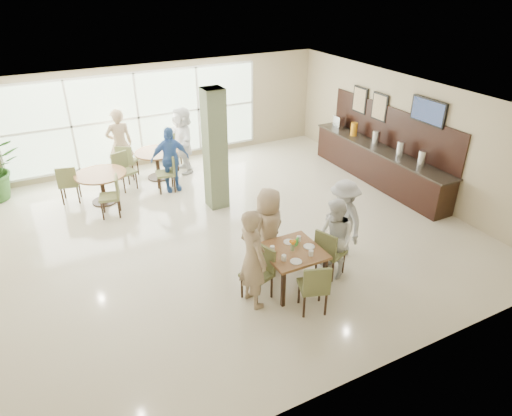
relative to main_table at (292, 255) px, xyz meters
name	(u,v)px	position (x,y,z in m)	size (l,w,h in m)	color
ground	(222,232)	(-0.35, 2.28, -0.66)	(10.00, 10.00, 0.00)	beige
room_shell	(219,158)	(-0.35, 2.28, 1.04)	(10.00, 10.00, 10.00)	white
window_bank	(138,118)	(-0.85, 6.74, 0.74)	(7.00, 0.04, 7.00)	silver
column	(215,150)	(0.05, 3.48, 0.74)	(0.45, 0.45, 2.80)	#5B6848
main_table	(292,255)	(0.00, 0.00, 0.00)	(0.99, 0.99, 0.75)	brown
round_table_left	(101,179)	(-2.32, 4.90, -0.07)	(1.20, 1.20, 0.75)	brown
round_table_right	(157,157)	(-0.72, 5.69, -0.08)	(1.14, 1.14, 0.75)	brown
chairs_main_table	(292,263)	(0.01, 0.02, -0.19)	(2.10, 2.11, 0.95)	brown
chairs_table_left	(102,183)	(-2.32, 4.93, -0.19)	(1.91, 1.80, 0.95)	brown
chairs_table_right	(158,162)	(-0.73, 5.66, -0.19)	(2.02, 1.83, 0.95)	brown
tabletop_clutter	(294,248)	(0.02, -0.02, 0.15)	(0.78, 0.77, 0.21)	white
buffet_counter	(379,162)	(4.35, 2.79, -0.11)	(0.64, 4.70, 1.95)	black
wall_tv	(428,111)	(4.59, 1.68, 1.49)	(0.06, 1.00, 0.58)	black
framed_art_a	(380,107)	(4.60, 3.28, 1.19)	(0.05, 0.55, 0.70)	black
framed_art_b	(360,100)	(4.60, 4.08, 1.19)	(0.05, 0.55, 0.70)	black
teen_left	(253,259)	(-0.81, -0.09, 0.23)	(0.65, 0.43, 1.78)	tan
teen_far	(269,230)	(-0.09, 0.69, 0.16)	(0.80, 0.44, 1.63)	tan
teen_right	(335,239)	(0.86, -0.06, 0.10)	(0.74, 0.58, 1.52)	white
teen_standing	(343,218)	(1.42, 0.45, 0.13)	(1.02, 0.59, 1.58)	#A3A4A6
adult_a	(170,159)	(-0.63, 4.80, 0.17)	(0.97, 0.55, 1.66)	#3B66B2
adult_b	(183,140)	(0.06, 5.81, 0.24)	(1.68, 0.72, 1.81)	white
adult_standing	(120,144)	(-1.55, 6.14, 0.28)	(0.69, 0.45, 1.89)	tan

